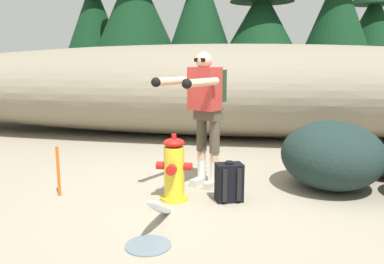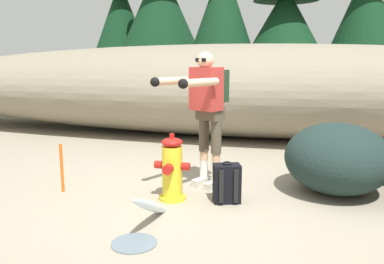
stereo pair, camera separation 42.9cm
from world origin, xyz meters
name	(u,v)px [view 1 (the left image)]	position (x,y,z in m)	size (l,w,h in m)	color
ground_plane	(196,199)	(0.00, 0.00, -0.02)	(56.00, 56.00, 0.04)	gray
dirt_embankment	(223,90)	(0.00, 4.02, 0.96)	(17.22, 3.20, 1.91)	gray
fire_hydrant	(174,170)	(-0.23, -0.13, 0.36)	(0.41, 0.36, 0.78)	yellow
hydrant_water_jet	(159,213)	(-0.23, -0.88, 0.14)	(0.41, 1.23, 0.58)	silver
utility_worker	(205,102)	(0.05, 0.40, 1.08)	(0.81, 1.04, 1.69)	beige
spare_backpack	(229,182)	(0.39, -0.06, 0.22)	(0.35, 0.34, 0.47)	black
boulder_large	(332,155)	(1.63, 0.60, 0.43)	(1.25, 1.30, 0.86)	#1B2C29
boulder_outlier	(320,157)	(1.60, 1.26, 0.23)	(0.59, 0.49, 0.47)	#212626
pine_tree_far_left	(93,4)	(-4.94, 9.18, 3.44)	(2.12, 2.12, 6.16)	#47331E
pine_tree_right	(262,15)	(0.80, 7.28, 2.81)	(2.75, 2.75, 5.16)	#47331E
pine_tree_ridge_end	(374,15)	(4.38, 9.50, 2.96)	(2.18, 2.18, 5.22)	#47331E
survey_stake	(58,171)	(-1.62, -0.20, 0.30)	(0.04, 0.04, 0.60)	#E55914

